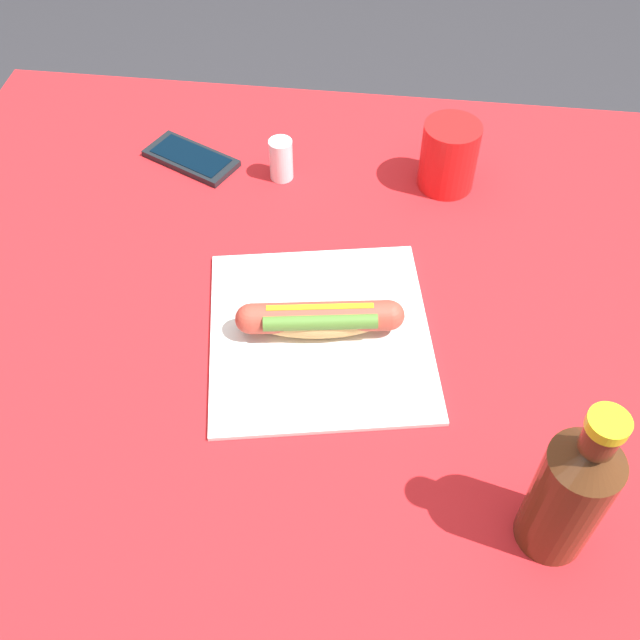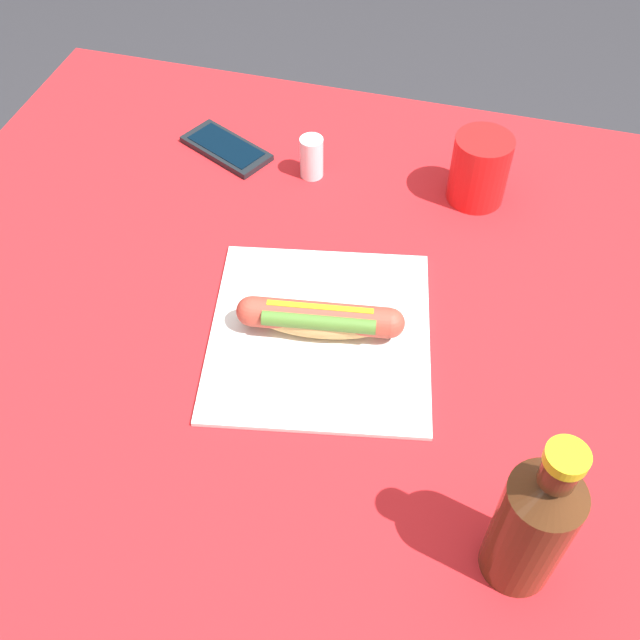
% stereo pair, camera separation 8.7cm
% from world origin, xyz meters
% --- Properties ---
extents(ground_plane, '(6.00, 6.00, 0.00)m').
position_xyz_m(ground_plane, '(0.00, 0.00, 0.00)').
color(ground_plane, '#2D2D33').
rests_on(ground_plane, ground).
extents(dining_table, '(1.21, 1.02, 0.78)m').
position_xyz_m(dining_table, '(0.00, 0.00, 0.66)').
color(dining_table, brown).
rests_on(dining_table, ground).
extents(paper_wrapper, '(0.33, 0.34, 0.01)m').
position_xyz_m(paper_wrapper, '(-0.03, 0.04, 0.78)').
color(paper_wrapper, silver).
rests_on(paper_wrapper, dining_table).
extents(hot_dog, '(0.21, 0.07, 0.05)m').
position_xyz_m(hot_dog, '(-0.03, 0.04, 0.82)').
color(hot_dog, tan).
rests_on(hot_dog, paper_wrapper).
extents(cell_phone, '(0.16, 0.12, 0.01)m').
position_xyz_m(cell_phone, '(0.22, -0.29, 0.79)').
color(cell_phone, black).
rests_on(cell_phone, dining_table).
extents(soda_bottle, '(0.07, 0.07, 0.22)m').
position_xyz_m(soda_bottle, '(-0.30, 0.28, 0.88)').
color(soda_bottle, '#4C2814').
rests_on(soda_bottle, dining_table).
extents(drinking_cup, '(0.09, 0.09, 0.11)m').
position_xyz_m(drinking_cup, '(-0.18, -0.28, 0.83)').
color(drinking_cup, red).
rests_on(drinking_cup, dining_table).
extents(salt_shaker, '(0.04, 0.04, 0.07)m').
position_xyz_m(salt_shaker, '(0.07, -0.27, 0.81)').
color(salt_shaker, silver).
rests_on(salt_shaker, dining_table).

